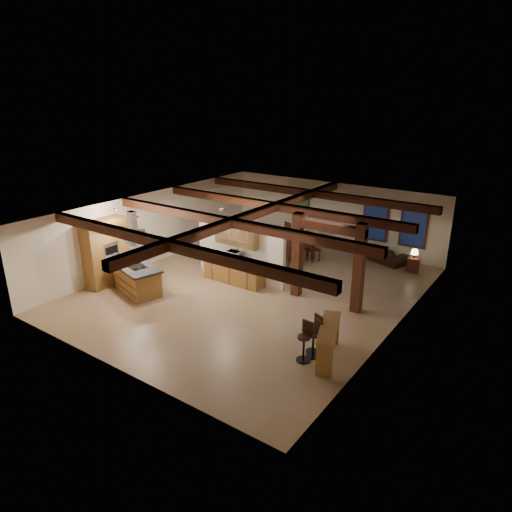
{
  "coord_description": "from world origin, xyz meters",
  "views": [
    {
      "loc": [
        8.57,
        -12.05,
        6.58
      ],
      "look_at": [
        -0.3,
        0.5,
        1.06
      ],
      "focal_mm": 32.0,
      "sensor_mm": 36.0,
      "label": 1
    }
  ],
  "objects": [
    {
      "name": "back_windows",
      "position": [
        2.8,
        5.93,
        1.5
      ],
      "size": [
        2.7,
        0.07,
        1.7
      ],
      "color": "#37160D",
      "rests_on": "room_walls"
    },
    {
      "name": "bar_counter",
      "position": [
        4.13,
        -2.52,
        0.64
      ],
      "size": [
        1.05,
        1.86,
        0.95
      ],
      "color": "#925A2F",
      "rests_on": "ground"
    },
    {
      "name": "range_hood",
      "position": [
        -3.19,
        -2.52,
        1.78
      ],
      "size": [
        1.1,
        1.1,
        1.4
      ],
      "color": "silver",
      "rests_on": "room_walls"
    },
    {
      "name": "kitchen_island",
      "position": [
        -3.19,
        -2.52,
        0.5
      ],
      "size": [
        2.2,
        1.57,
        0.99
      ],
      "color": "#925A2F",
      "rests_on": "ground"
    },
    {
      "name": "ceiling_beams",
      "position": [
        0.0,
        0.0,
        2.76
      ],
      "size": [
        10.0,
        12.0,
        0.28
      ],
      "color": "#37160D",
      "rests_on": "room_walls"
    },
    {
      "name": "recessed_cans",
      "position": [
        -2.53,
        -1.93,
        2.87
      ],
      "size": [
        3.16,
        2.46,
        0.03
      ],
      "color": "silver",
      "rests_on": "room_walls"
    },
    {
      "name": "microwave",
      "position": [
        -1.01,
        0.11,
        1.07
      ],
      "size": [
        0.49,
        0.34,
        0.27
      ],
      "primitive_type": "imported",
      "rotation": [
        0.0,
        0.0,
        3.13
      ],
      "color": "#B6B6BB",
      "rests_on": "back_counter"
    },
    {
      "name": "bar_stool_c",
      "position": [
        3.67,
        -2.42,
        0.54
      ],
      "size": [
        0.4,
        0.41,
        1.06
      ],
      "color": "black",
      "rests_on": "ground"
    },
    {
      "name": "pantry_cabinet",
      "position": [
        -4.67,
        -2.6,
        1.2
      ],
      "size": [
        0.67,
        1.6,
        2.4
      ],
      "color": "#925A2F",
      "rests_on": "ground"
    },
    {
      "name": "framed_art",
      "position": [
        -1.5,
        5.94,
        1.7
      ],
      "size": [
        0.65,
        0.05,
        0.85
      ],
      "color": "#37160D",
      "rests_on": "room_walls"
    },
    {
      "name": "sofa",
      "position": [
        2.5,
        5.5,
        0.32
      ],
      "size": [
        2.32,
        1.48,
        0.63
      ],
      "primitive_type": "imported",
      "rotation": [
        0.0,
        0.0,
        2.82
      ],
      "color": "black",
      "rests_on": "ground"
    },
    {
      "name": "timber_posts",
      "position": [
        2.5,
        0.5,
        1.76
      ],
      "size": [
        2.5,
        0.3,
        2.9
      ],
      "color": "#37160D",
      "rests_on": "ground"
    },
    {
      "name": "partition_wall",
      "position": [
        -1.0,
        0.5,
        1.1
      ],
      "size": [
        3.8,
        0.18,
        2.2
      ],
      "primitive_type": "cube",
      "color": "white",
      "rests_on": "ground"
    },
    {
      "name": "table_lamp",
      "position": [
        4.02,
        4.99,
        0.8
      ],
      "size": [
        0.29,
        0.29,
        0.35
      ],
      "color": "black",
      "rests_on": "side_table"
    },
    {
      "name": "dining_table",
      "position": [
        -0.74,
        3.37,
        0.36
      ],
      "size": [
        2.06,
        1.18,
        0.72
      ],
      "primitive_type": "imported",
      "rotation": [
        0.0,
        0.0,
        -0.02
      ],
      "color": "#37190D",
      "rests_on": "ground"
    },
    {
      "name": "back_counter",
      "position": [
        -1.0,
        0.11,
        0.48
      ],
      "size": [
        2.5,
        0.66,
        0.94
      ],
      "color": "#925A2F",
      "rests_on": "ground"
    },
    {
      "name": "bar_stool_b",
      "position": [
        3.66,
        -2.92,
        0.55
      ],
      "size": [
        0.38,
        0.38,
        1.09
      ],
      "color": "black",
      "rests_on": "ground"
    },
    {
      "name": "bar_stool_a",
      "position": [
        3.77,
        -2.61,
        0.53
      ],
      "size": [
        0.39,
        0.4,
        1.03
      ],
      "color": "black",
      "rests_on": "ground"
    },
    {
      "name": "dining_chairs",
      "position": [
        -0.74,
        3.37,
        0.67
      ],
      "size": [
        2.65,
        2.65,
        1.32
      ],
      "color": "#37160D",
      "rests_on": "ground"
    },
    {
      "name": "side_table",
      "position": [
        4.02,
        4.99,
        0.28
      ],
      "size": [
        0.51,
        0.51,
        0.56
      ],
      "primitive_type": "cube",
      "rotation": [
        0.0,
        0.0,
        0.17
      ],
      "color": "#37160D",
      "rests_on": "ground"
    },
    {
      "name": "ground",
      "position": [
        0.0,
        0.0,
        0.0
      ],
      "size": [
        12.0,
        12.0,
        0.0
      ],
      "primitive_type": "plane",
      "color": "tan",
      "rests_on": "ground"
    },
    {
      "name": "room_walls",
      "position": [
        0.0,
        0.0,
        1.78
      ],
      "size": [
        12.0,
        12.0,
        12.0
      ],
      "color": "white",
      "rests_on": "ground"
    },
    {
      "name": "upper_display_cabinet",
      "position": [
        -1.0,
        0.31,
        1.85
      ],
      "size": [
        1.8,
        0.36,
        0.95
      ],
      "color": "#925A2F",
      "rests_on": "partition_wall"
    }
  ]
}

